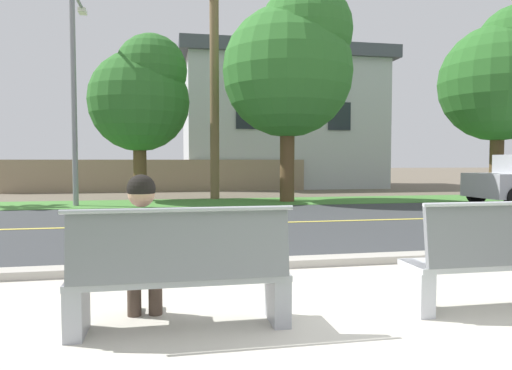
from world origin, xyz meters
The scene contains 16 objects.
ground_plane centered at (0.00, 8.00, 0.00)m, with size 140.00×140.00×0.00m, color #665B4C.
sidewalk_pavement centered at (0.00, 0.40, 0.01)m, with size 44.00×3.60×0.01m, color beige.
curb_edge centered at (0.00, 2.35, 0.06)m, with size 44.00×0.30×0.11m, color #ADA89E.
street_asphalt centered at (0.00, 6.50, 0.00)m, with size 52.00×8.00×0.01m, color #383A3D.
road_centre_line centered at (0.00, 6.50, 0.01)m, with size 48.00×0.14×0.01m, color #E0CC4C.
far_verge_grass centered at (0.00, 11.71, 0.01)m, with size 48.00×2.80×0.02m, color #478438.
bench_left centered at (-1.43, 0.31, 0.45)m, with size 1.73×0.48×1.01m.
bench_right centered at (1.43, 0.31, 0.45)m, with size 1.73×0.48×1.01m.
seated_person_grey centered at (-1.73, 0.48, 0.68)m, with size 0.52×0.68×1.25m.
streetlamp centered at (-4.20, 11.52, 3.78)m, with size 0.24×2.10×6.56m.
shade_tree_far_left centered at (-2.30, 12.70, 3.57)m, with size 3.34×3.34×5.50m.
shade_tree_left centered at (2.52, 11.49, 4.56)m, with size 4.25×4.25×7.02m.
shade_tree_centre centered at (10.26, 11.41, 4.42)m, with size 4.12×4.12×6.80m.
palm_tree_tall centered at (0.15, 13.08, 6.62)m, with size 2.09×1.98×8.26m.
garden_wall centered at (-1.81, 17.48, 0.70)m, with size 13.00×0.36×1.40m, color gray.
house_across_street centered at (4.27, 20.68, 3.46)m, with size 10.41×6.91×6.84m.
Camera 1 is at (-1.54, -3.37, 1.36)m, focal length 32.81 mm.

